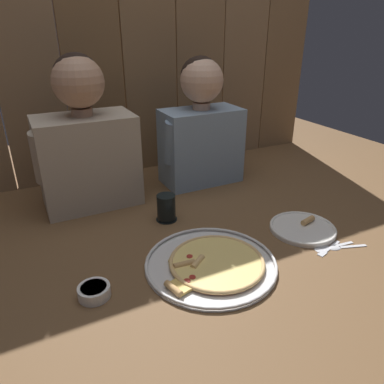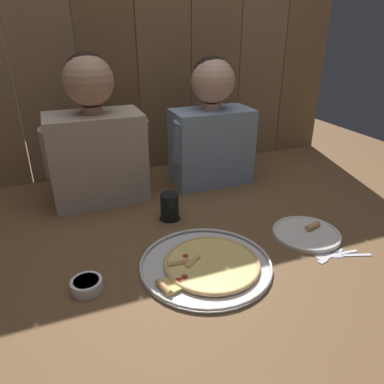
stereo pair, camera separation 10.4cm
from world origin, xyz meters
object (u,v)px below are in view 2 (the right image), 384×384
object	(u,v)px
dinner_plate	(306,233)
dipping_bowl	(87,285)
pizza_tray	(207,264)
drinking_glass	(170,207)
diner_right	(212,126)
diner_left	(95,138)

from	to	relation	value
dinner_plate	dipping_bowl	size ratio (longest dim) A/B	2.67
pizza_tray	dinner_plate	bearing A→B (deg)	5.21
drinking_glass	pizza_tray	bearing A→B (deg)	-88.05
pizza_tray	dinner_plate	size ratio (longest dim) A/B	1.73
drinking_glass	dipping_bowl	distance (m)	0.48
drinking_glass	diner_right	distance (m)	0.47
dinner_plate	dipping_bowl	distance (m)	0.78
dipping_bowl	drinking_glass	bearing A→B (deg)	41.60
drinking_glass	dipping_bowl	world-z (taller)	drinking_glass
pizza_tray	diner_left	world-z (taller)	diner_left
dipping_bowl	diner_left	size ratio (longest dim) A/B	0.15
dipping_bowl	pizza_tray	bearing A→B (deg)	-3.96
dinner_plate	diner_left	world-z (taller)	diner_left
diner_right	dipping_bowl	bearing A→B (deg)	-137.65
drinking_glass	dipping_bowl	xyz separation A→B (m)	(-0.36, -0.32, -0.03)
dinner_plate	diner_right	xyz separation A→B (m)	(-0.12, 0.59, 0.27)
dinner_plate	diner_right	bearing A→B (deg)	101.30
diner_right	diner_left	bearing A→B (deg)	179.99
dinner_plate	drinking_glass	world-z (taller)	drinking_glass
pizza_tray	dinner_plate	world-z (taller)	dinner_plate
pizza_tray	dinner_plate	distance (m)	0.41
dinner_plate	drinking_glass	bearing A→B (deg)	144.27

